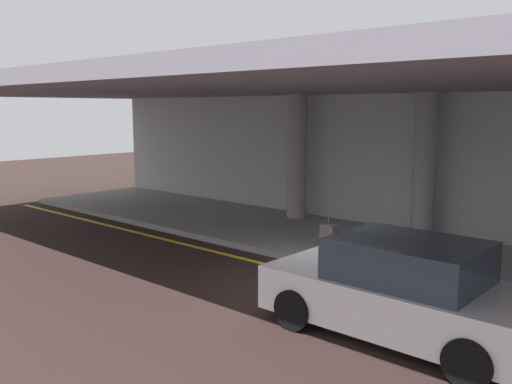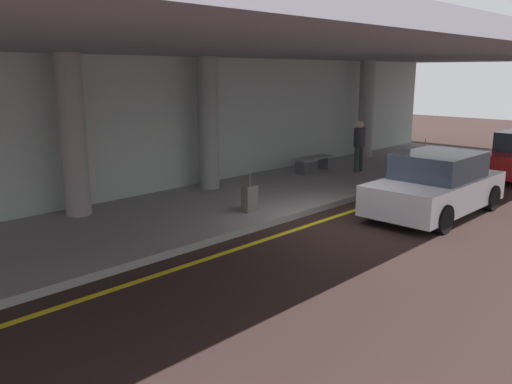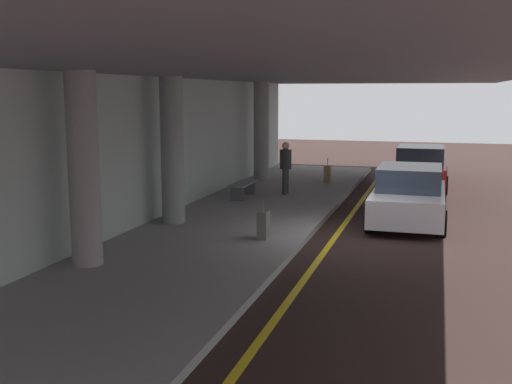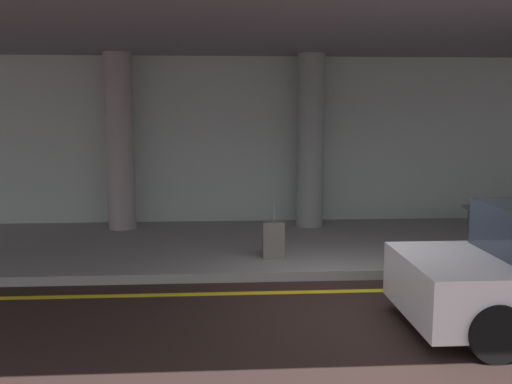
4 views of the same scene
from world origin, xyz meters
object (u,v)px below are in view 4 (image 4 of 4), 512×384
(suitcase_upright_secondary, at_px, (274,240))
(bench_metal, at_px, (503,212))
(support_column_left_mid, at_px, (310,141))
(support_column_far_left, at_px, (120,142))

(suitcase_upright_secondary, height_order, bench_metal, suitcase_upright_secondary)
(support_column_left_mid, bearing_deg, bench_metal, -7.87)
(support_column_left_mid, bearing_deg, suitcase_upright_secondary, -111.22)
(support_column_far_left, height_order, bench_metal, support_column_far_left)
(support_column_far_left, bearing_deg, support_column_left_mid, 0.00)
(support_column_far_left, height_order, support_column_left_mid, same)
(support_column_left_mid, relative_size, bench_metal, 2.28)
(support_column_far_left, distance_m, suitcase_upright_secondary, 4.26)
(support_column_far_left, bearing_deg, bench_metal, -3.97)
(support_column_far_left, relative_size, support_column_left_mid, 1.00)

